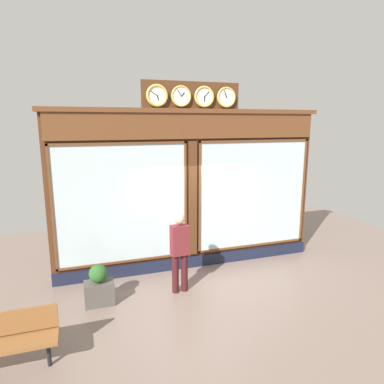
% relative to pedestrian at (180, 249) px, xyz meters
% --- Properties ---
extents(ground_plane, '(14.00, 14.00, 0.00)m').
position_rel_pedestrian_xyz_m(ground_plane, '(-0.63, 1.71, -0.93)').
color(ground_plane, '#7A665B').
extents(shop_facade, '(6.52, 0.42, 4.37)m').
position_rel_pedestrian_xyz_m(shop_facade, '(-0.63, -1.21, 1.00)').
color(shop_facade, '#4C2B16').
rests_on(shop_facade, ground_plane).
extents(pedestrian, '(0.37, 0.24, 1.69)m').
position_rel_pedestrian_xyz_m(pedestrian, '(0.00, 0.00, 0.00)').
color(pedestrian, '#3A1316').
rests_on(pedestrian, ground_plane).
extents(planter_box, '(0.56, 0.36, 0.46)m').
position_rel_pedestrian_xyz_m(planter_box, '(1.63, -0.01, -0.70)').
color(planter_box, '#4C4742').
rests_on(planter_box, ground_plane).
extents(planter_shrub, '(0.36, 0.36, 0.36)m').
position_rel_pedestrian_xyz_m(planter_shrub, '(1.63, -0.01, -0.30)').
color(planter_shrub, '#285623').
rests_on(planter_shrub, planter_box).
extents(street_bench, '(1.40, 0.40, 0.87)m').
position_rel_pedestrian_xyz_m(street_bench, '(2.99, 1.46, -0.41)').
color(street_bench, brown).
rests_on(street_bench, ground_plane).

